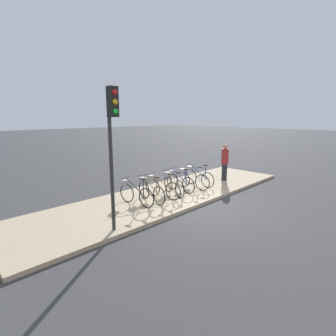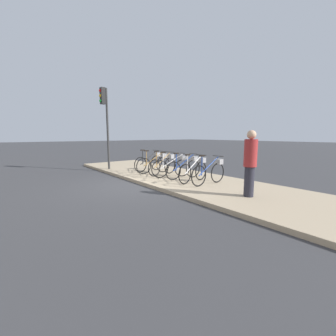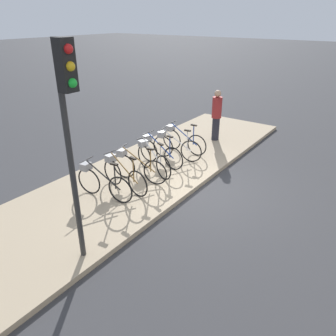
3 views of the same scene
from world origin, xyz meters
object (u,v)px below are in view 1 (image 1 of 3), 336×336
parked_bicycle_4 (179,181)px  parked_bicycle_3 (173,183)px  pedestrian (225,161)px  parked_bicycle_2 (161,187)px  parked_bicycle_6 (197,176)px  parked_bicycle_5 (191,179)px  parked_bicycle_1 (150,190)px  parked_bicycle_0 (134,192)px  traffic_light (112,131)px

parked_bicycle_4 → parked_bicycle_3: bearing=-163.2°
pedestrian → parked_bicycle_2: bearing=177.1°
parked_bicycle_3 → parked_bicycle_6: bearing=5.0°
parked_bicycle_6 → pedestrian: pedestrian is taller
parked_bicycle_2 → parked_bicycle_4: 1.19m
parked_bicycle_4 → pedestrian: bearing=-6.9°
parked_bicycle_5 → parked_bicycle_6: same height
parked_bicycle_1 → parked_bicycle_3: (1.23, 0.01, 0.00)m
parked_bicycle_2 → parked_bicycle_3: bearing=-1.2°
parked_bicycle_1 → parked_bicycle_3: 1.23m
parked_bicycle_0 → parked_bicycle_6: same height
parked_bicycle_4 → parked_bicycle_2: bearing=-173.0°
parked_bicycle_2 → parked_bicycle_5: 1.82m
parked_bicycle_6 → traffic_light: size_ratio=0.43×
parked_bicycle_1 → pedestrian: pedestrian is taller
parked_bicycle_4 → parked_bicycle_0: bearing=-179.0°
parked_bicycle_1 → parked_bicycle_3: size_ratio=1.04×
parked_bicycle_0 → parked_bicycle_2: size_ratio=1.01×
parked_bicycle_0 → parked_bicycle_4: same height
parked_bicycle_5 → parked_bicycle_6: bearing=11.6°
parked_bicycle_3 → parked_bicycle_5: same height
pedestrian → traffic_light: 7.34m
parked_bicycle_3 → parked_bicycle_0: bearing=176.4°
parked_bicycle_0 → parked_bicycle_5: 3.01m
parked_bicycle_0 → parked_bicycle_6: bearing=0.6°
parked_bicycle_1 → parked_bicycle_5: same height
parked_bicycle_1 → parked_bicycle_5: size_ratio=1.01×
parked_bicycle_0 → parked_bicycle_1: 0.63m
parked_bicycle_0 → traffic_light: 3.19m
parked_bicycle_4 → traffic_light: size_ratio=0.43×
parked_bicycle_5 → parked_bicycle_6: 0.63m
parked_bicycle_1 → parked_bicycle_4: (1.76, 0.17, 0.00)m
parked_bicycle_4 → parked_bicycle_6: (1.25, -0.00, 0.00)m
parked_bicycle_0 → parked_bicycle_1: bearing=-11.7°
parked_bicycle_1 → parked_bicycle_6: bearing=3.2°
parked_bicycle_4 → parked_bicycle_1: bearing=-174.5°
parked_bicycle_3 → parked_bicycle_5: (1.16, 0.03, 0.00)m
parked_bicycle_2 → parked_bicycle_6: same height
traffic_light → parked_bicycle_4: bearing=19.1°
pedestrian → traffic_light: bearing=-171.4°
parked_bicycle_6 → pedestrian: 1.79m
parked_bicycle_5 → parked_bicycle_0: bearing=178.3°
parked_bicycle_3 → parked_bicycle_4: 0.55m
parked_bicycle_0 → parked_bicycle_2: 1.20m
parked_bicycle_0 → parked_bicycle_1: size_ratio=1.00×
parked_bicycle_1 → parked_bicycle_2: size_ratio=1.01×
parked_bicycle_0 → parked_bicycle_3: size_ratio=1.04×
parked_bicycle_2 → pedestrian: size_ratio=0.91×
parked_bicycle_1 → traffic_light: traffic_light is taller
parked_bicycle_0 → pedestrian: 5.34m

